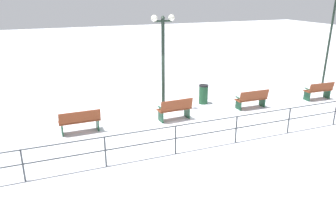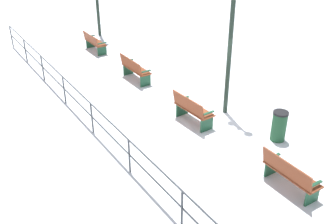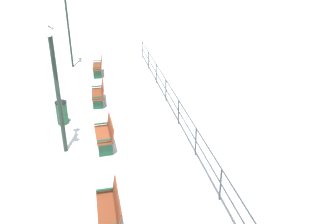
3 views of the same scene
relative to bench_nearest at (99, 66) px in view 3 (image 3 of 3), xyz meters
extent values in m
plane|color=white|center=(0.20, 7.69, -0.47)|extent=(80.00, 80.00, 0.00)
cube|color=brown|center=(0.07, 0.00, -0.01)|extent=(0.52, 1.46, 0.04)
cube|color=brown|center=(-0.16, 0.01, 0.22)|extent=(0.17, 1.44, 0.41)
cube|color=#19472D|center=(0.05, -0.62, -0.24)|extent=(0.41, 0.07, 0.46)
cube|color=#19472D|center=(0.10, 0.61, -0.24)|extent=(0.41, 0.07, 0.46)
cube|color=#19472D|center=(0.07, -0.62, 0.11)|extent=(0.41, 0.09, 0.04)
cube|color=#19472D|center=(0.12, 0.61, 0.11)|extent=(0.41, 0.09, 0.04)
cube|color=brown|center=(0.20, 3.84, -0.05)|extent=(0.50, 1.49, 0.04)
cube|color=brown|center=(-0.04, 3.85, 0.19)|extent=(0.14, 1.49, 0.45)
cube|color=#19472D|center=(0.19, 3.20, -0.26)|extent=(0.43, 0.06, 0.42)
cube|color=#19472D|center=(0.21, 4.49, -0.26)|extent=(0.43, 0.06, 0.42)
cube|color=#19472D|center=(0.21, 3.20, 0.07)|extent=(0.43, 0.08, 0.04)
cube|color=#19472D|center=(0.23, 4.49, 0.07)|extent=(0.43, 0.08, 0.04)
cube|color=brown|center=(0.14, 7.69, 0.00)|extent=(0.58, 1.44, 0.04)
cube|color=brown|center=(-0.12, 7.68, 0.25)|extent=(0.18, 1.42, 0.46)
cube|color=#19472D|center=(0.17, 7.08, -0.23)|extent=(0.46, 0.07, 0.47)
cube|color=#19472D|center=(0.11, 8.30, -0.23)|extent=(0.46, 0.07, 0.47)
cube|color=#19472D|center=(0.19, 7.08, 0.12)|extent=(0.46, 0.09, 0.04)
cube|color=#19472D|center=(0.13, 8.30, 0.12)|extent=(0.46, 0.09, 0.04)
cube|color=brown|center=(0.24, 11.54, -0.01)|extent=(0.49, 1.53, 0.04)
cube|color=brown|center=(0.00, 11.53, 0.23)|extent=(0.13, 1.53, 0.44)
cube|color=#19472D|center=(0.25, 10.87, -0.24)|extent=(0.43, 0.05, 0.47)
cube|color=#19472D|center=(0.27, 10.87, 0.11)|extent=(0.43, 0.07, 0.04)
cylinder|color=#1E2D23|center=(1.40, -1.69, 2.10)|extent=(0.11, 0.11, 5.15)
cylinder|color=#1E2D23|center=(1.40, 7.68, 1.55)|extent=(0.14, 0.14, 4.03)
cylinder|color=#1E2D23|center=(1.40, 7.68, 3.44)|extent=(0.09, 0.76, 0.09)
sphere|color=white|center=(1.40, 7.30, 3.57)|extent=(0.27, 0.27, 0.27)
sphere|color=white|center=(1.40, 8.06, 3.57)|extent=(0.27, 0.27, 0.27)
cone|color=#1E2D23|center=(1.40, 7.68, 3.62)|extent=(0.20, 0.20, 0.12)
cylinder|color=#383D42|center=(-2.74, -2.77, 0.02)|extent=(0.05, 0.05, 0.98)
cylinder|color=#383D42|center=(-2.74, -0.44, 0.02)|extent=(0.05, 0.05, 0.98)
cylinder|color=#383D42|center=(-2.74, 1.88, 0.02)|extent=(0.05, 0.05, 0.98)
cylinder|color=#383D42|center=(-2.74, 4.20, 0.02)|extent=(0.05, 0.05, 0.98)
cylinder|color=#383D42|center=(-2.74, 6.53, 0.02)|extent=(0.05, 0.05, 0.98)
cylinder|color=#383D42|center=(-2.74, 8.85, 0.02)|extent=(0.05, 0.05, 0.98)
cylinder|color=#383D42|center=(-2.74, 11.17, 0.02)|extent=(0.05, 0.05, 0.98)
cylinder|color=#383D42|center=(-2.74, 7.69, 0.51)|extent=(0.04, 20.91, 0.04)
cylinder|color=#383D42|center=(-2.74, 7.69, 0.07)|extent=(0.04, 20.91, 0.04)
cylinder|color=#1E4C2D|center=(1.59, 5.56, -0.04)|extent=(0.42, 0.42, 0.85)
cylinder|color=black|center=(1.59, 5.56, 0.41)|extent=(0.44, 0.44, 0.06)
camera|label=1|loc=(-11.93, 12.81, 4.63)|focal=35.75mm
camera|label=2|loc=(-6.46, -0.97, 5.79)|focal=42.76mm
camera|label=3|loc=(0.25, 18.41, 5.71)|focal=38.10mm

